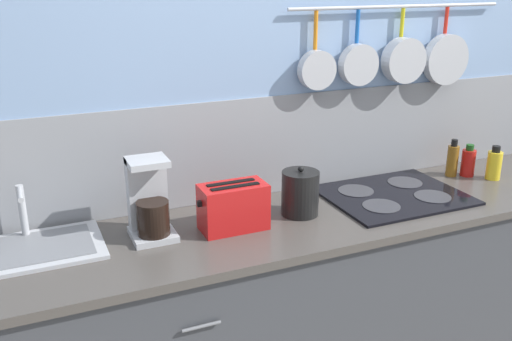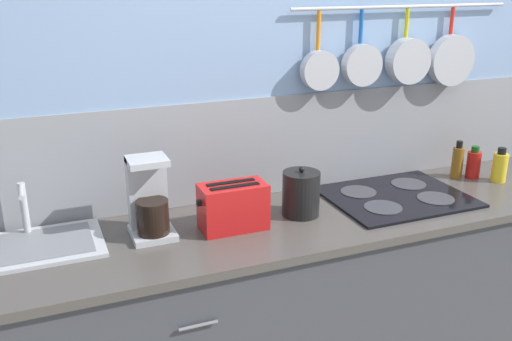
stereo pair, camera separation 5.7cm
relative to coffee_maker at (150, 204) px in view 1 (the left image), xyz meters
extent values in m
cube|color=#84A3CC|center=(0.87, 0.26, 0.24)|extent=(7.20, 0.06, 2.60)
cube|color=gray|center=(0.87, 0.25, 0.10)|extent=(7.20, 0.07, 0.45)
cylinder|color=#B7BABF|center=(1.24, 0.20, 0.68)|extent=(1.13, 0.02, 0.02)
cylinder|color=orange|center=(0.81, 0.20, 0.59)|extent=(0.02, 0.02, 0.16)
cylinder|color=#B7BABF|center=(0.81, 0.18, 0.43)|extent=(0.17, 0.05, 0.17)
cylinder|color=#1959B2|center=(1.02, 0.20, 0.60)|extent=(0.02, 0.02, 0.14)
cylinder|color=#B7BABF|center=(1.02, 0.18, 0.44)|extent=(0.18, 0.05, 0.18)
cylinder|color=gold|center=(1.26, 0.20, 0.61)|extent=(0.02, 0.02, 0.13)
cylinder|color=#B7BABF|center=(1.26, 0.17, 0.45)|extent=(0.21, 0.07, 0.21)
cylinder|color=red|center=(1.51, 0.20, 0.62)|extent=(0.02, 0.02, 0.12)
cylinder|color=#B7BABF|center=(1.51, 0.18, 0.43)|extent=(0.24, 0.05, 0.24)
cube|color=#3F4247|center=(0.87, -0.08, -0.61)|extent=(3.19, 0.56, 0.89)
cylinder|color=slate|center=(0.07, -0.38, -0.32)|extent=(0.14, 0.01, 0.01)
cube|color=#4C4742|center=(0.87, -0.08, -0.14)|extent=(3.23, 0.60, 0.03)
cube|color=#B7BABF|center=(-0.44, 0.03, -0.12)|extent=(0.53, 0.33, 0.01)
cube|color=slate|center=(-0.44, 0.03, -0.11)|extent=(0.45, 0.27, 0.00)
cylinder|color=#B7BABF|center=(-0.44, 0.16, -0.02)|extent=(0.03, 0.03, 0.22)
cylinder|color=#B7BABF|center=(-0.44, 0.09, 0.08)|extent=(0.02, 0.13, 0.02)
cube|color=#B7BABF|center=(0.00, -0.02, -0.12)|extent=(0.16, 0.18, 0.02)
cube|color=#B7BABF|center=(0.00, 0.04, 0.03)|extent=(0.15, 0.06, 0.31)
cylinder|color=black|center=(0.00, -0.04, -0.04)|extent=(0.12, 0.12, 0.13)
cube|color=#B7BABF|center=(0.00, 0.00, 0.17)|extent=(0.15, 0.13, 0.02)
cube|color=red|center=(0.31, -0.07, -0.04)|extent=(0.26, 0.14, 0.18)
cube|color=black|center=(0.31, -0.10, 0.06)|extent=(0.19, 0.02, 0.00)
cube|color=black|center=(0.31, -0.05, 0.06)|extent=(0.19, 0.02, 0.00)
cube|color=black|center=(0.17, -0.07, 0.00)|extent=(0.02, 0.02, 0.02)
cylinder|color=black|center=(0.62, -0.05, -0.03)|extent=(0.16, 0.16, 0.19)
sphere|color=black|center=(0.62, -0.05, 0.07)|extent=(0.02, 0.02, 0.02)
cube|color=black|center=(1.10, -0.04, -0.12)|extent=(0.61, 0.49, 0.01)
cylinder|color=#38383D|center=(0.96, -0.14, -0.11)|extent=(0.16, 0.16, 0.00)
cylinder|color=#38383D|center=(1.24, -0.14, -0.11)|extent=(0.16, 0.16, 0.00)
cylinder|color=#38383D|center=(0.96, 0.06, -0.11)|extent=(0.16, 0.16, 0.00)
cylinder|color=#38383D|center=(1.24, 0.06, -0.11)|extent=(0.16, 0.16, 0.00)
cylinder|color=#8C5919|center=(1.53, 0.08, -0.05)|extent=(0.06, 0.06, 0.15)
cylinder|color=black|center=(1.53, 0.08, 0.04)|extent=(0.03, 0.03, 0.03)
cylinder|color=red|center=(1.60, 0.05, -0.06)|extent=(0.07, 0.07, 0.13)
cylinder|color=#194C19|center=(1.60, 0.05, 0.02)|extent=(0.04, 0.04, 0.03)
cylinder|color=yellow|center=(1.69, -0.04, -0.06)|extent=(0.07, 0.07, 0.14)
cylinder|color=black|center=(1.69, -0.04, 0.02)|extent=(0.04, 0.04, 0.03)
camera|label=1|loc=(-0.43, -1.99, 0.83)|focal=40.00mm
camera|label=2|loc=(-0.38, -2.01, 0.83)|focal=40.00mm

